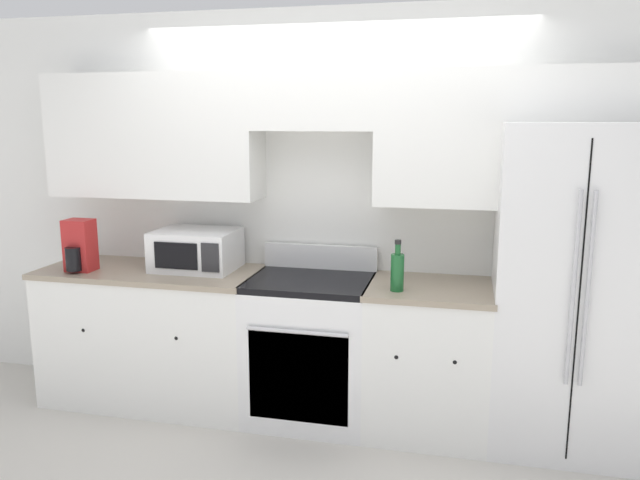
% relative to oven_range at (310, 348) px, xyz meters
% --- Properties ---
extents(ground_plane, '(12.00, 12.00, 0.00)m').
position_rel_oven_range_xyz_m(ground_plane, '(0.06, -0.31, -0.47)').
color(ground_plane, beige).
extents(wall_back, '(8.00, 0.39, 2.60)m').
position_rel_oven_range_xyz_m(wall_back, '(0.07, 0.27, 1.05)').
color(wall_back, white).
rests_on(wall_back, ground_plane).
extents(lower_cabinets_left, '(1.46, 0.64, 0.92)m').
position_rel_oven_range_xyz_m(lower_cabinets_left, '(-1.10, 0.00, -0.00)').
color(lower_cabinets_left, white).
rests_on(lower_cabinets_left, ground_plane).
extents(lower_cabinets_right, '(0.75, 0.64, 0.92)m').
position_rel_oven_range_xyz_m(lower_cabinets_right, '(0.74, -0.00, -0.00)').
color(lower_cabinets_right, white).
rests_on(lower_cabinets_right, ground_plane).
extents(oven_range, '(0.76, 0.65, 1.08)m').
position_rel_oven_range_xyz_m(oven_range, '(0.00, 0.00, 0.00)').
color(oven_range, white).
rests_on(oven_range, ground_plane).
extents(refrigerator, '(0.84, 0.74, 1.89)m').
position_rel_oven_range_xyz_m(refrigerator, '(1.52, 0.05, 0.48)').
color(refrigerator, white).
rests_on(refrigerator, ground_plane).
extents(microwave, '(0.53, 0.42, 0.26)m').
position_rel_oven_range_xyz_m(microwave, '(-0.80, 0.08, 0.59)').
color(microwave, white).
rests_on(microwave, lower_cabinets_left).
extents(bottle, '(0.08, 0.08, 0.30)m').
position_rel_oven_range_xyz_m(bottle, '(0.56, -0.15, 0.58)').
color(bottle, '#195928').
rests_on(bottle, lower_cabinets_right).
extents(paper_towel_holder, '(0.18, 0.20, 0.34)m').
position_rel_oven_range_xyz_m(paper_towel_holder, '(-1.52, -0.14, 0.61)').
color(paper_towel_holder, '#B22323').
rests_on(paper_towel_holder, lower_cabinets_left).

